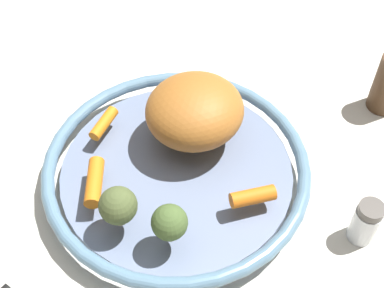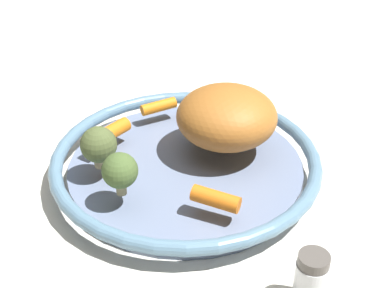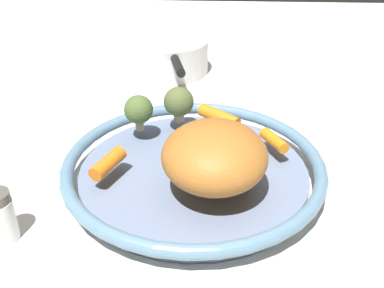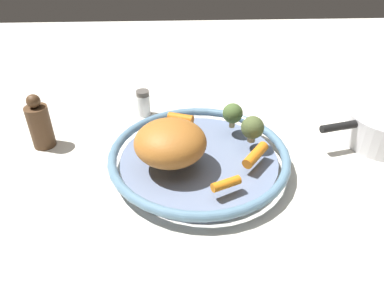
{
  "view_description": "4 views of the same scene",
  "coord_description": "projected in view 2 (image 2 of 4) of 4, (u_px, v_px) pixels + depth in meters",
  "views": [
    {
      "loc": [
        0.33,
        -0.25,
        0.57
      ],
      "look_at": [
        0.01,
        0.01,
        0.07
      ],
      "focal_mm": 49.39,
      "sensor_mm": 36.0,
      "label": 1
    },
    {
      "loc": [
        0.58,
        0.0,
        0.43
      ],
      "look_at": [
        -0.0,
        0.01,
        0.05
      ],
      "focal_mm": 51.65,
      "sensor_mm": 36.0,
      "label": 2
    },
    {
      "loc": [
        -0.02,
        0.5,
        0.36
      ],
      "look_at": [
        0.0,
        0.0,
        0.06
      ],
      "focal_mm": 43.11,
      "sensor_mm": 36.0,
      "label": 3
    },
    {
      "loc": [
        -0.55,
        0.04,
        0.43
      ],
      "look_at": [
        -0.01,
        0.01,
        0.06
      ],
      "focal_mm": 33.72,
      "sensor_mm": 36.0,
      "label": 4
    }
  ],
  "objects": [
    {
      "name": "salt_shaker",
      "position": [
        307.0,
        280.0,
        0.53
      ],
      "size": [
        0.03,
        0.03,
        0.06
      ],
      "color": "silver",
      "rests_on": "ground_plane"
    },
    {
      "name": "roast_chicken_piece",
      "position": [
        224.0,
        117.0,
        0.7
      ],
      "size": [
        0.13,
        0.13,
        0.07
      ],
      "primitive_type": "ellipsoid",
      "rotation": [
        0.0,
        0.0,
        1.54
      ],
      "color": "#AB6628",
      "rests_on": "serving_bowl"
    },
    {
      "name": "baby_carrot_center",
      "position": [
        106.0,
        133.0,
        0.72
      ],
      "size": [
        0.06,
        0.06,
        0.02
      ],
      "primitive_type": "cylinder",
      "rotation": [
        1.54,
        0.0,
        0.91
      ],
      "color": "orange",
      "rests_on": "serving_bowl"
    },
    {
      "name": "broccoli_floret_mid",
      "position": [
        96.0,
        145.0,
        0.66
      ],
      "size": [
        0.04,
        0.04,
        0.05
      ],
      "color": "tan",
      "rests_on": "serving_bowl"
    },
    {
      "name": "baby_carrot_left",
      "position": [
        156.0,
        106.0,
        0.78
      ],
      "size": [
        0.04,
        0.05,
        0.02
      ],
      "primitive_type": "cylinder",
      "rotation": [
        1.54,
        0.0,
        3.59
      ],
      "color": "orange",
      "rests_on": "serving_bowl"
    },
    {
      "name": "baby_carrot_right",
      "position": [
        213.0,
        199.0,
        0.61
      ],
      "size": [
        0.04,
        0.06,
        0.02
      ],
      "primitive_type": "cylinder",
      "rotation": [
        1.61,
        0.0,
        2.72
      ],
      "color": "orange",
      "rests_on": "serving_bowl"
    },
    {
      "name": "serving_bowl",
      "position": [
        183.0,
        165.0,
        0.71
      ],
      "size": [
        0.34,
        0.34,
        0.04
      ],
      "color": "slate",
      "rests_on": "ground_plane"
    },
    {
      "name": "broccoli_floret_edge",
      "position": [
        117.0,
        171.0,
        0.61
      ],
      "size": [
        0.04,
        0.04,
        0.05
      ],
      "color": "tan",
      "rests_on": "serving_bowl"
    },
    {
      "name": "ground_plane",
      "position": [
        183.0,
        178.0,
        0.72
      ],
      "size": [
        2.01,
        2.01,
        0.0
      ],
      "primitive_type": "plane",
      "color": "silver"
    }
  ]
}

